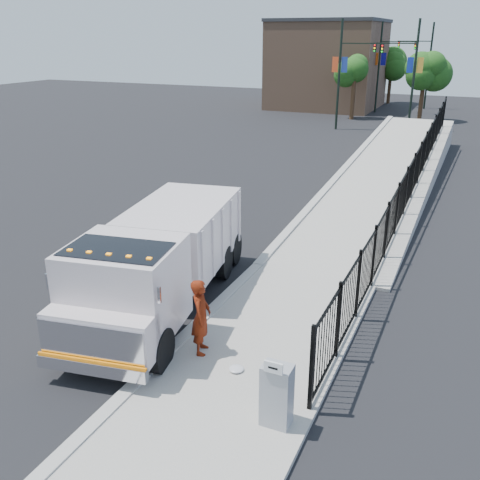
% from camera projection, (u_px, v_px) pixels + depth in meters
% --- Properties ---
extents(ground, '(120.00, 120.00, 0.00)m').
position_uv_depth(ground, '(198.00, 327.00, 13.50)').
color(ground, black).
rests_on(ground, ground).
extents(sidewalk, '(3.55, 12.00, 0.12)m').
position_uv_depth(sidewalk, '(234.00, 390.00, 11.05)').
color(sidewalk, '#9E998E').
rests_on(sidewalk, ground).
extents(curb, '(0.30, 12.00, 0.16)m').
position_uv_depth(curb, '(155.00, 367.00, 11.77)').
color(curb, '#ADAAA3').
rests_on(curb, ground).
extents(ramp, '(3.95, 24.06, 3.19)m').
position_uv_depth(ramp, '(390.00, 185.00, 26.31)').
color(ramp, '#9E998E').
rests_on(ramp, ground).
extents(iron_fence, '(0.10, 28.00, 1.80)m').
position_uv_depth(iron_fence, '(411.00, 191.00, 22.04)').
color(iron_fence, black).
rests_on(iron_fence, ground).
extents(truck, '(3.71, 8.01, 2.64)m').
position_uv_depth(truck, '(159.00, 258.00, 13.91)').
color(truck, black).
rests_on(truck, ground).
extents(worker, '(0.61, 0.76, 1.80)m').
position_uv_depth(worker, '(201.00, 317.00, 11.96)').
color(worker, '#671B09').
rests_on(worker, sidewalk).
extents(utility_cabinet, '(0.55, 0.40, 1.25)m').
position_uv_depth(utility_cabinet, '(277.00, 395.00, 9.79)').
color(utility_cabinet, gray).
rests_on(utility_cabinet, sidewalk).
extents(arrow_sign, '(0.35, 0.04, 0.22)m').
position_uv_depth(arrow_sign, '(273.00, 368.00, 9.34)').
color(arrow_sign, white).
rests_on(arrow_sign, utility_cabinet).
extents(debris, '(0.33, 0.33, 0.08)m').
position_uv_depth(debris, '(236.00, 369.00, 11.56)').
color(debris, silver).
rests_on(debris, sidewalk).
extents(light_pole_0, '(3.77, 0.22, 8.00)m').
position_uv_depth(light_pole_0, '(343.00, 71.00, 39.98)').
color(light_pole_0, black).
rests_on(light_pole_0, ground).
extents(light_pole_1, '(3.78, 0.22, 8.00)m').
position_uv_depth(light_pole_1, '(410.00, 71.00, 39.58)').
color(light_pole_1, black).
rests_on(light_pole_1, ground).
extents(light_pole_2, '(3.77, 0.22, 8.00)m').
position_uv_depth(light_pole_2, '(382.00, 64.00, 49.07)').
color(light_pole_2, black).
rests_on(light_pole_2, ground).
extents(light_pole_3, '(3.77, 0.22, 8.00)m').
position_uv_depth(light_pole_3, '(426.00, 63.00, 51.63)').
color(light_pole_3, black).
rests_on(light_pole_3, ground).
extents(tree_0, '(2.30, 2.30, 5.15)m').
position_uv_depth(tree_0, '(355.00, 72.00, 45.15)').
color(tree_0, '#382314').
rests_on(tree_0, ground).
extents(tree_1, '(2.60, 2.60, 5.30)m').
position_uv_depth(tree_1, '(425.00, 73.00, 44.22)').
color(tree_1, '#382314').
rests_on(tree_1, ground).
extents(tree_2, '(3.06, 3.06, 5.53)m').
position_uv_depth(tree_2, '(392.00, 65.00, 55.77)').
color(tree_2, '#382314').
rests_on(tree_2, ground).
extents(building, '(10.00, 10.00, 8.00)m').
position_uv_depth(building, '(328.00, 66.00, 52.96)').
color(building, '#8C664C').
rests_on(building, ground).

